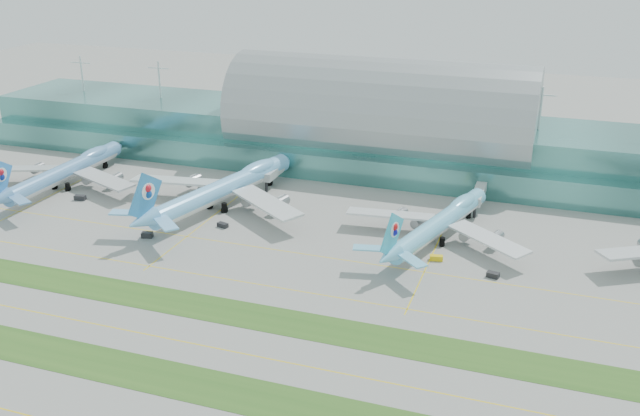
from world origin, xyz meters
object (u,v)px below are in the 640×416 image
at_px(airliner_a, 67,170).
at_px(airliner_c, 441,222).
at_px(terminal, 380,131).
at_px(airliner_b, 225,187).

xyz_separation_m(airliner_a, airliner_c, (139.55, -3.06, -0.41)).
bearing_deg(terminal, airliner_a, -149.01).
relative_size(airliner_a, airliner_b, 0.91).
bearing_deg(terminal, airliner_b, -122.38).
bearing_deg(terminal, airliner_c, -60.88).
distance_m(airliner_a, airliner_b, 64.47).
xyz_separation_m(airliner_a, airliner_b, (64.46, 0.80, 0.71)).
relative_size(terminal, airliner_a, 4.59).
relative_size(airliner_b, airliner_c, 1.20).
xyz_separation_m(airliner_b, airliner_c, (75.09, -3.86, -1.12)).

